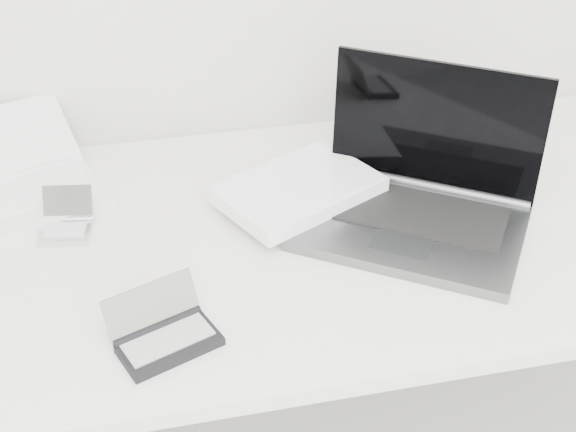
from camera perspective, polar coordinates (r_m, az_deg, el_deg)
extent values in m
cube|color=white|center=(1.52, 0.78, -1.35)|extent=(1.60, 0.80, 0.03)
cylinder|color=silver|center=(2.24, 17.62, -1.25)|extent=(0.04, 0.04, 0.70)
cube|color=#5A5D60|center=(1.51, 8.68, -0.89)|extent=(0.49, 0.46, 0.02)
cube|color=black|center=(1.53, 9.08, 0.28)|extent=(0.36, 0.31, 0.00)
cube|color=black|center=(1.56, 10.50, 6.29)|extent=(0.35, 0.25, 0.26)
cylinder|color=#5A5D60|center=(1.61, 9.93, 2.10)|extent=(0.34, 0.24, 0.02)
cube|color=#323537|center=(1.45, 8.08, -1.92)|extent=(0.13, 0.12, 0.00)
cube|color=white|center=(1.55, 0.73, 1.91)|extent=(0.35, 0.31, 0.03)
cube|color=white|center=(1.54, 0.74, 2.41)|extent=(0.35, 0.30, 0.00)
cube|color=white|center=(1.64, -17.76, 0.85)|extent=(0.33, 0.27, 0.02)
cube|color=white|center=(1.65, -18.01, 1.50)|extent=(0.27, 0.19, 0.00)
cube|color=white|center=(1.76, -19.68, 5.00)|extent=(0.31, 0.24, 0.09)
cylinder|color=white|center=(1.71, -18.72, 2.64)|extent=(0.27, 0.11, 0.02)
cube|color=silver|center=(1.54, -15.52, -1.21)|extent=(0.10, 0.08, 0.01)
cube|color=#B4B3B8|center=(1.53, -15.56, -0.97)|extent=(0.08, 0.05, 0.00)
cube|color=gray|center=(1.56, -15.39, 0.96)|extent=(0.10, 0.05, 0.06)
cylinder|color=silver|center=(1.56, -15.34, -0.26)|extent=(0.09, 0.03, 0.01)
cube|color=black|center=(1.27, -8.40, -9.09)|extent=(0.17, 0.13, 0.01)
cube|color=gray|center=(1.27, -8.52, -8.70)|extent=(0.15, 0.10, 0.00)
cube|color=slate|center=(1.28, -9.70, -6.28)|extent=(0.15, 0.09, 0.07)
cylinder|color=black|center=(1.29, -9.24, -7.80)|extent=(0.15, 0.07, 0.02)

